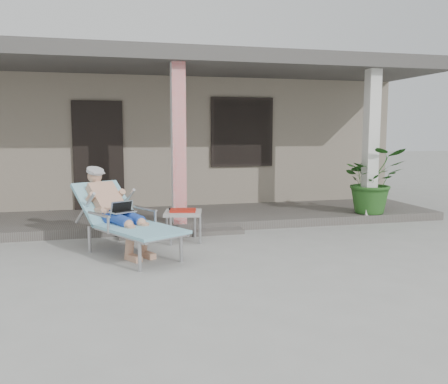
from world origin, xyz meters
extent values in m
plane|color=#9E9E99|center=(0.00, 0.00, 0.00)|extent=(60.00, 60.00, 0.00)
cube|color=gray|center=(0.00, 6.50, 1.50)|extent=(10.00, 5.00, 3.00)
cube|color=#474442|center=(0.00, 6.50, 3.15)|extent=(10.40, 5.40, 0.30)
cube|color=black|center=(-1.30, 3.97, 1.20)|extent=(0.95, 0.06, 2.10)
cube|color=black|center=(1.60, 3.97, 1.65)|extent=(1.20, 0.06, 1.30)
cube|color=black|center=(1.60, 3.96, 1.65)|extent=(1.32, 0.05, 1.42)
cube|color=#605B56|center=(0.00, 3.00, 0.07)|extent=(10.00, 2.00, 0.15)
cube|color=red|center=(0.00, 2.15, 1.45)|extent=(0.22, 0.22, 2.61)
cube|color=silver|center=(3.50, 2.15, 1.45)|extent=(0.22, 0.22, 2.61)
cube|color=#474442|center=(0.00, 3.00, 2.88)|extent=(10.00, 2.30, 0.24)
cube|color=#605B56|center=(0.00, 1.85, 0.04)|extent=(2.00, 0.30, 0.07)
cylinder|color=#B7B7BC|center=(-0.80, 0.01, 0.19)|extent=(0.04, 0.04, 0.37)
cylinder|color=#B7B7BC|center=(-0.25, 0.31, 0.19)|extent=(0.04, 0.04, 0.37)
cylinder|color=#B7B7BC|center=(-1.41, 1.09, 0.19)|extent=(0.04, 0.04, 0.37)
cylinder|color=#B7B7BC|center=(-0.87, 1.40, 0.19)|extent=(0.04, 0.04, 0.37)
cube|color=#B7B7BC|center=(-0.75, 0.56, 0.39)|extent=(1.14, 1.37, 0.03)
cube|color=#8FDCDE|center=(-0.75, 0.56, 0.41)|extent=(1.25, 1.45, 0.04)
cube|color=#B7B7BC|center=(-1.19, 1.33, 0.62)|extent=(0.83, 0.81, 0.49)
cube|color=#8FDCDE|center=(-1.19, 1.33, 0.65)|extent=(0.95, 0.92, 0.56)
cylinder|color=#B0B0B2|center=(-1.33, 1.58, 1.10)|extent=(0.33, 0.33, 0.13)
cube|color=silver|center=(-0.96, 0.94, 0.58)|extent=(0.40, 0.37, 0.23)
cube|color=#AAAAA5|center=(-0.05, 1.46, 0.44)|extent=(0.66, 0.66, 0.04)
cylinder|color=#B7B7BC|center=(-0.27, 1.24, 0.21)|extent=(0.04, 0.04, 0.42)
cylinder|color=#B7B7BC|center=(0.17, 1.24, 0.21)|extent=(0.04, 0.04, 0.42)
cylinder|color=#B7B7BC|center=(-0.27, 1.67, 0.21)|extent=(0.04, 0.04, 0.42)
cylinder|color=#B7B7BC|center=(0.17, 1.67, 0.21)|extent=(0.04, 0.04, 0.42)
cube|color=#B21F13|center=(-0.05, 1.46, 0.48)|extent=(0.44, 0.36, 0.03)
cube|color=black|center=(-0.05, 1.60, 0.47)|extent=(0.38, 0.11, 0.04)
imported|color=#26591E|center=(3.63, 2.26, 0.76)|extent=(1.30, 1.19, 1.23)
camera|label=1|loc=(-1.14, -5.56, 1.66)|focal=38.00mm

